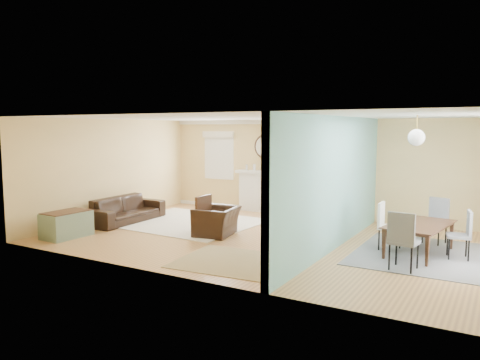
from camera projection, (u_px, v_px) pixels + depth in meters
name	position (u px, v px, depth m)	size (l,w,h in m)	color
floor	(265.00, 239.00, 10.05)	(9.00, 9.00, 0.00)	#9F6D42
wall_back	(316.00, 168.00, 12.49)	(9.00, 0.02, 2.60)	tan
wall_front	(179.00, 197.00, 7.32)	(9.00, 0.02, 2.60)	tan
wall_left	(111.00, 169.00, 12.14)	(0.02, 6.00, 2.60)	tan
ceiling	(266.00, 117.00, 9.76)	(9.00, 6.00, 0.02)	white
partition	(339.00, 179.00, 9.39)	(0.17, 6.00, 2.60)	tan
fireplace	(264.00, 191.00, 13.20)	(1.70, 0.30, 1.17)	white
wall_clock	(266.00, 147.00, 13.14)	(0.70, 0.07, 0.70)	#442A1B
window_left	(219.00, 152.00, 13.92)	(1.05, 0.13, 1.42)	white
window_right	(318.00, 155.00, 12.38)	(1.05, 0.13, 1.42)	white
pendant	(416.00, 138.00, 8.31)	(0.30, 0.30, 0.55)	gold
rug_cream	(188.00, 222.00, 11.76)	(3.34, 2.90, 0.02)	beige
rug_jute	(236.00, 262.00, 8.30)	(2.06, 1.69, 0.01)	tan
rug_grey	(420.00, 254.00, 8.80)	(2.30, 2.87, 0.01)	slate
sofa	(126.00, 209.00, 11.83)	(2.19, 0.85, 0.64)	black
eames_chair	(217.00, 221.00, 10.34)	(0.97, 0.85, 0.63)	black
green_chair	(305.00, 210.00, 11.86)	(0.66, 0.68, 0.62)	#0E6743
trunk	(67.00, 224.00, 10.16)	(0.64, 1.01, 0.57)	gray
credenza	(337.00, 214.00, 10.74)	(0.55, 1.62, 0.80)	olive
tv	(337.00, 185.00, 10.67)	(0.99, 0.13, 0.57)	black
garden_stool	(319.00, 230.00, 9.82)	(0.32, 0.32, 0.47)	white
potted_plant	(319.00, 209.00, 9.77)	(0.40, 0.34, 0.44)	#337F33
dining_table	(421.00, 239.00, 8.77)	(1.66, 0.93, 0.59)	#442A1B
dining_chair_n	(435.00, 217.00, 9.58)	(0.52, 0.52, 0.94)	slate
dining_chair_s	(404.00, 235.00, 7.79)	(0.49, 0.49, 1.00)	slate
dining_chair_w	(390.00, 222.00, 9.08)	(0.41, 0.41, 0.93)	white
dining_chair_e	(459.00, 230.00, 8.45)	(0.46, 0.46, 0.89)	slate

